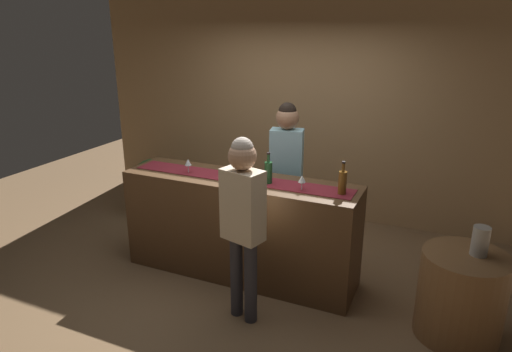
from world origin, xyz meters
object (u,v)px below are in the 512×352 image
bartender (286,164)px  potted_plant_tall (153,182)px  wine_bottle_green (268,172)px  customer_sipping (243,212)px  vase_on_side_table (480,241)px  wine_bottle_amber (342,182)px  round_side_table (461,296)px  wine_glass_near_customer (247,170)px  wine_glass_mid_counter (302,179)px  wine_glass_far_end (188,163)px

bartender → potted_plant_tall: 2.16m
wine_bottle_green → customer_sipping: bearing=-86.1°
customer_sipping → vase_on_side_table: (1.79, 0.55, -0.14)m
wine_bottle_amber → round_side_table: size_ratio=0.41×
wine_glass_near_customer → bartender: 0.63m
potted_plant_tall → wine_bottle_amber: bearing=-19.0°
wine_glass_mid_counter → customer_sipping: bearing=-117.1°
customer_sipping → wine_glass_mid_counter: bearing=77.8°
wine_glass_far_end → bartender: (0.82, 0.63, -0.08)m
potted_plant_tall → wine_bottle_green: bearing=-24.8°
wine_glass_far_end → round_side_table: 2.74m
wine_glass_near_customer → customer_sipping: (0.26, -0.64, -0.14)m
wine_glass_mid_counter → bartender: size_ratio=0.08×
bartender → wine_bottle_green: bearing=81.4°
bartender → round_side_table: bartender is taller
wine_glass_near_customer → vase_on_side_table: (2.06, -0.09, -0.29)m
wine_bottle_green → wine_glass_near_customer: bearing=-178.8°
wine_glass_far_end → round_side_table: (2.62, -0.11, -0.78)m
wine_glass_near_customer → vase_on_side_table: bearing=-2.5°
round_side_table → potted_plant_tall: bearing=164.0°
wine_bottle_amber → wine_glass_far_end: (-1.56, -0.03, -0.01)m
wine_bottle_amber → round_side_table: (1.06, -0.14, -0.78)m
wine_bottle_green → wine_glass_near_customer: size_ratio=2.10×
wine_glass_near_customer → bartender: size_ratio=0.08×
wine_bottle_amber → potted_plant_tall: (-2.79, 0.96, -0.71)m
wine_glass_mid_counter → bartender: bearing=121.0°
potted_plant_tall → bartender: bearing=-10.1°
wine_glass_near_customer → potted_plant_tall: bearing=152.5°
wine_bottle_amber → wine_glass_mid_counter: wine_bottle_amber is taller
wine_bottle_green → wine_glass_mid_counter: 0.35m
wine_glass_mid_counter → vase_on_side_table: 1.52m
round_side_table → potted_plant_tall: potted_plant_tall is taller
potted_plant_tall → customer_sipping: bearing=-37.1°
wine_bottle_amber → wine_bottle_green: same height
wine_glass_near_customer → wine_glass_far_end: (-0.64, -0.03, 0.00)m
wine_glass_far_end → wine_glass_mid_counter: bearing=-1.0°
wine_bottle_green → vase_on_side_table: size_ratio=1.26×
wine_bottle_amber → round_side_table: bearing=-7.4°
wine_glass_mid_counter → round_side_table: 1.61m
round_side_table → potted_plant_tall: 4.00m
wine_bottle_green → potted_plant_tall: size_ratio=0.40×
round_side_table → vase_on_side_table: 0.50m
wine_glass_near_customer → customer_sipping: size_ratio=0.09×
wine_glass_far_end → round_side_table: bearing=-2.3°
wine_bottle_amber → bartender: size_ratio=0.18×
round_side_table → potted_plant_tall: size_ratio=0.97×
wine_glass_mid_counter → round_side_table: bearing=-3.4°
bartender → vase_on_side_table: bearing=147.1°
potted_plant_tall → wine_glass_far_end: bearing=-39.1°
customer_sipping → round_side_table: size_ratio=2.21×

